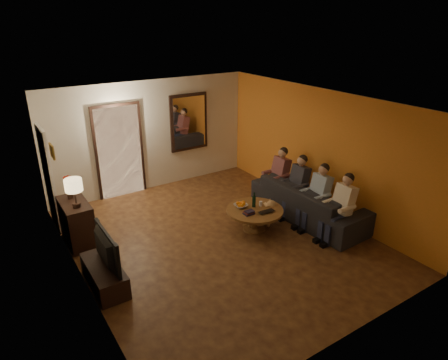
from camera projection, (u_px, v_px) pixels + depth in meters
floor at (219, 239)px, 7.59m from camera, size 5.00×6.00×0.01m
ceiling at (219, 103)px, 6.58m from camera, size 5.00×6.00×0.01m
back_wall at (151, 136)px, 9.40m from camera, size 5.00×0.02×2.60m
front_wall at (353, 255)px, 4.76m from camera, size 5.00×0.02×2.60m
left_wall at (75, 211)px, 5.83m from camera, size 0.02×6.00×2.60m
right_wall at (320, 152)px, 8.34m from camera, size 0.02×6.00×2.60m
orange_accent at (320, 152)px, 8.34m from camera, size 0.01×6.00×2.60m
kitchen_doorway at (120, 152)px, 9.08m from camera, size 1.00×0.06×2.10m
door_trim at (120, 152)px, 9.08m from camera, size 1.12×0.04×2.22m
fridge_glimpse at (131, 156)px, 9.27m from camera, size 0.45×0.03×1.70m
mirror_frame at (189, 122)px, 9.80m from camera, size 1.00×0.05×1.40m
mirror_glass at (189, 122)px, 9.78m from camera, size 0.86×0.02×1.26m
white_door at (49, 178)px, 7.73m from camera, size 0.06×0.85×2.04m
framed_art at (52, 151)px, 6.64m from camera, size 0.03×0.28×0.24m
art_canvas at (53, 151)px, 6.64m from camera, size 0.01×0.22×0.18m
dresser at (77, 223)px, 7.34m from camera, size 0.45×0.93×0.83m
table_lamp at (75, 193)px, 6.91m from camera, size 0.30×0.30×0.54m
flower_vase at (69, 187)px, 7.26m from camera, size 0.14×0.14×0.44m
tv_stand at (105, 275)px, 6.23m from camera, size 0.45×1.10×0.37m
tv at (101, 250)px, 6.05m from camera, size 1.01×0.13×0.58m
sofa at (309, 201)px, 8.25m from camera, size 2.63×1.10×0.76m
person_a at (341, 210)px, 7.42m from camera, size 0.60×0.40×1.20m
person_b at (317, 198)px, 7.88m from camera, size 0.60×0.40×1.20m
person_c at (297, 188)px, 8.34m from camera, size 0.60×0.40×1.20m
person_d at (278, 179)px, 8.81m from camera, size 0.60×0.40×1.20m
dog at (260, 213)px, 7.98m from camera, size 0.61×0.45×0.56m
coffee_table at (254, 219)px, 7.85m from camera, size 1.19×1.19×0.45m
bowl at (241, 206)px, 7.83m from camera, size 0.26×0.26×0.06m
oranges at (241, 203)px, 7.80m from camera, size 0.20×0.20×0.08m
wine_bottle at (254, 199)px, 7.80m from camera, size 0.07×0.07×0.31m
wine_glass at (261, 204)px, 7.87m from camera, size 0.06×0.06×0.10m
book_stack at (249, 212)px, 7.56m from camera, size 0.20×0.15×0.07m
laptop at (268, 213)px, 7.59m from camera, size 0.34×0.23×0.03m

